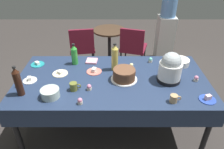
{
  "coord_description": "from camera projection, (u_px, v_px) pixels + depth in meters",
  "views": [
    {
      "loc": [
        0.0,
        -2.02,
        2.09
      ],
      "look_at": [
        0.0,
        0.0,
        0.8
      ],
      "focal_mm": 33.45,
      "sensor_mm": 36.0,
      "label": 1
    }
  ],
  "objects": [
    {
      "name": "glass_salad_bowl",
      "position": [
        50.0,
        93.0,
        2.11
      ],
      "size": [
        0.19,
        0.19,
        0.09
      ],
      "primitive_type": "cylinder",
      "color": "#B2C6BC",
      "rests_on": "potluck_table"
    },
    {
      "name": "cupcake_mint",
      "position": [
        151.0,
        60.0,
        2.72
      ],
      "size": [
        0.05,
        0.05,
        0.07
      ],
      "color": "beige",
      "rests_on": "potluck_table"
    },
    {
      "name": "paper_napkin_stack",
      "position": [
        92.0,
        61.0,
        2.74
      ],
      "size": [
        0.15,
        0.15,
        0.02
      ],
      "primitive_type": "cube",
      "rotation": [
        0.0,
        0.0,
        -0.1
      ],
      "color": "pink",
      "rests_on": "potluck_table"
    },
    {
      "name": "round_cafe_table",
      "position": [
        109.0,
        41.0,
        3.96
      ],
      "size": [
        0.6,
        0.6,
        0.72
      ],
      "color": "#473323",
      "rests_on": "ground"
    },
    {
      "name": "coffee_mug_olive",
      "position": [
        74.0,
        86.0,
        2.2
      ],
      "size": [
        0.12,
        0.08,
        0.09
      ],
      "color": "olive",
      "rests_on": "potluck_table"
    },
    {
      "name": "slow_cooker",
      "position": [
        170.0,
        68.0,
        2.29
      ],
      "size": [
        0.26,
        0.26,
        0.35
      ],
      "color": "black",
      "rests_on": "potluck_table"
    },
    {
      "name": "soda_bottle_cola",
      "position": [
        18.0,
        82.0,
        2.08
      ],
      "size": [
        0.07,
        0.07,
        0.33
      ],
      "color": "#33190F",
      "rests_on": "potluck_table"
    },
    {
      "name": "potluck_table",
      "position": [
        112.0,
        82.0,
        2.45
      ],
      "size": [
        2.2,
        1.1,
        0.75
      ],
      "color": "navy",
      "rests_on": "ground"
    },
    {
      "name": "coffee_mug_tan",
      "position": [
        174.0,
        99.0,
        2.04
      ],
      "size": [
        0.11,
        0.08,
        0.08
      ],
      "color": "tan",
      "rests_on": "potluck_table"
    },
    {
      "name": "soda_bottle_ginger_ale",
      "position": [
        115.0,
        58.0,
        2.5
      ],
      "size": [
        0.08,
        0.08,
        0.35
      ],
      "color": "gold",
      "rests_on": "potluck_table"
    },
    {
      "name": "maroon_chair_left",
      "position": [
        82.0,
        46.0,
        3.77
      ],
      "size": [
        0.5,
        0.5,
        0.85
      ],
      "color": "maroon",
      "rests_on": "ground"
    },
    {
      "name": "water_cooler",
      "position": [
        166.0,
        32.0,
        4.07
      ],
      "size": [
        0.32,
        0.32,
        1.24
      ],
      "color": "silver",
      "rests_on": "ground"
    },
    {
      "name": "cupcake_vanilla",
      "position": [
        18.0,
        84.0,
        2.26
      ],
      "size": [
        0.05,
        0.05,
        0.07
      ],
      "color": "beige",
      "rests_on": "potluck_table"
    },
    {
      "name": "cupcake_berry",
      "position": [
        196.0,
        79.0,
        2.35
      ],
      "size": [
        0.05,
        0.05,
        0.07
      ],
      "color": "beige",
      "rests_on": "potluck_table"
    },
    {
      "name": "ceramic_snack_bowl",
      "position": [
        180.0,
        62.0,
        2.67
      ],
      "size": [
        0.24,
        0.24,
        0.07
      ],
      "primitive_type": "cylinder",
      "color": "silver",
      "rests_on": "potluck_table"
    },
    {
      "name": "ground",
      "position": [
        112.0,
        124.0,
        2.82
      ],
      "size": [
        9.0,
        9.0,
        0.0
      ],
      "primitive_type": "plane",
      "color": "#383330"
    },
    {
      "name": "soda_bottle_lime_soda",
      "position": [
        74.0,
        55.0,
        2.64
      ],
      "size": [
        0.08,
        0.08,
        0.28
      ],
      "color": "green",
      "rests_on": "potluck_table"
    },
    {
      "name": "dessert_plate_coral",
      "position": [
        94.0,
        71.0,
        2.53
      ],
      "size": [
        0.18,
        0.18,
        0.05
      ],
      "color": "#E07266",
      "rests_on": "potluck_table"
    },
    {
      "name": "dessert_plate_cobalt",
      "position": [
        208.0,
        99.0,
        2.08
      ],
      "size": [
        0.17,
        0.17,
        0.06
      ],
      "color": "#2D4CB2",
      "rests_on": "potluck_table"
    },
    {
      "name": "dessert_plate_white",
      "position": [
        30.0,
        80.0,
        2.37
      ],
      "size": [
        0.16,
        0.16,
        0.05
      ],
      "color": "white",
      "rests_on": "potluck_table"
    },
    {
      "name": "dessert_plate_cream",
      "position": [
        60.0,
        73.0,
        2.49
      ],
      "size": [
        0.18,
        0.18,
        0.04
      ],
      "color": "beige",
      "rests_on": "potluck_table"
    },
    {
      "name": "cupcake_rose",
      "position": [
        89.0,
        87.0,
        2.21
      ],
      "size": [
        0.05,
        0.05,
        0.07
      ],
      "color": "beige",
      "rests_on": "potluck_table"
    },
    {
      "name": "frosted_layer_cake",
      "position": [
        124.0,
        75.0,
        2.36
      ],
      "size": [
        0.3,
        0.3,
        0.14
      ],
      "color": "silver",
      "rests_on": "potluck_table"
    },
    {
      "name": "cupcake_cocoa",
      "position": [
        131.0,
        66.0,
        2.6
      ],
      "size": [
        0.05,
        0.05,
        0.07
      ],
      "color": "beige",
      "rests_on": "potluck_table"
    },
    {
      "name": "cupcake_lemon",
      "position": [
        80.0,
        101.0,
        2.02
      ],
      "size": [
        0.05,
        0.05,
        0.07
      ],
      "color": "beige",
      "rests_on": "potluck_table"
    },
    {
      "name": "dessert_plate_teal",
      "position": [
        38.0,
        64.0,
        2.68
      ],
      "size": [
        0.17,
        0.17,
        0.04
      ],
      "color": "teal",
      "rests_on": "potluck_table"
    },
    {
      "name": "maroon_chair_right",
      "position": [
        133.0,
        46.0,
        3.77
      ],
      "size": [
        0.55,
        0.55,
        0.85
      ],
      "color": "maroon",
      "rests_on": "ground"
    }
  ]
}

